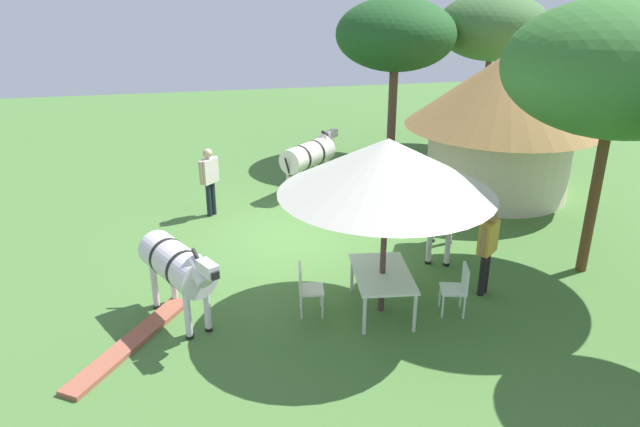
% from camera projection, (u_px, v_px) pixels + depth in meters
% --- Properties ---
extents(ground_plane, '(36.00, 36.00, 0.00)m').
position_uv_depth(ground_plane, '(294.00, 236.00, 13.27)').
color(ground_plane, '#477335').
extents(thatched_hut, '(4.93, 4.93, 3.68)m').
position_uv_depth(thatched_hut, '(502.00, 115.00, 15.08)').
color(thatched_hut, beige).
rests_on(thatched_hut, ground_plane).
extents(shade_umbrella, '(3.53, 3.53, 3.09)m').
position_uv_depth(shade_umbrella, '(387.00, 166.00, 9.40)').
color(shade_umbrella, '#4F3230').
rests_on(shade_umbrella, ground_plane).
extents(patio_dining_table, '(1.63, 1.11, 0.74)m').
position_uv_depth(patio_dining_table, '(382.00, 276.00, 10.14)').
color(patio_dining_table, white).
rests_on(patio_dining_table, ground_plane).
extents(patio_chair_near_hut, '(0.53, 0.52, 0.90)m').
position_uv_depth(patio_chair_near_hut, '(458.00, 286.00, 10.12)').
color(patio_chair_near_hut, silver).
rests_on(patio_chair_near_hut, ground_plane).
extents(patio_chair_near_lawn, '(0.49, 0.48, 0.90)m').
position_uv_depth(patio_chair_near_lawn, '(306.00, 286.00, 10.12)').
color(patio_chair_near_lawn, silver).
rests_on(patio_chair_near_lawn, ground_plane).
extents(guest_beside_umbrella, '(0.45, 0.48, 1.67)m').
position_uv_depth(guest_beside_umbrella, '(488.00, 244.00, 10.56)').
color(guest_beside_umbrella, black).
rests_on(guest_beside_umbrella, ground_plane).
extents(standing_watcher, '(0.47, 0.47, 1.67)m').
position_uv_depth(standing_watcher, '(209.00, 176.00, 14.06)').
color(standing_watcher, black).
rests_on(standing_watcher, ground_plane).
extents(striped_lounge_chair, '(0.93, 0.94, 0.64)m').
position_uv_depth(striped_lounge_chair, '(359.00, 216.00, 13.72)').
color(striped_lounge_chair, '#C65447').
rests_on(striped_lounge_chair, ground_plane).
extents(zebra_nearest_camera, '(1.76, 1.83, 1.54)m').
position_uv_depth(zebra_nearest_camera, '(309.00, 155.00, 15.64)').
color(zebra_nearest_camera, silver).
rests_on(zebra_nearest_camera, ground_plane).
extents(zebra_by_umbrella, '(2.06, 1.33, 1.58)m').
position_uv_depth(zebra_by_umbrella, '(178.00, 266.00, 9.70)').
color(zebra_by_umbrella, silver).
rests_on(zebra_by_umbrella, ground_plane).
extents(zebra_toward_hut, '(1.95, 1.22, 1.55)m').
position_uv_depth(zebra_toward_hut, '(442.00, 209.00, 12.07)').
color(zebra_toward_hut, silver).
rests_on(zebra_toward_hut, ground_plane).
extents(acacia_tree_behind_hut, '(3.47, 3.47, 4.94)m').
position_uv_depth(acacia_tree_behind_hut, '(492.00, 27.00, 18.54)').
color(acacia_tree_behind_hut, '#4D4531').
rests_on(acacia_tree_behind_hut, ground_plane).
extents(acacia_tree_right_background, '(3.59, 3.59, 4.84)m').
position_uv_depth(acacia_tree_right_background, '(396.00, 35.00, 17.61)').
color(acacia_tree_right_background, brown).
rests_on(acacia_tree_right_background, ground_plane).
extents(acacia_tree_far_lawn, '(4.00, 4.00, 5.14)m').
position_uv_depth(acacia_tree_far_lawn, '(618.00, 68.00, 10.30)').
color(acacia_tree_far_lawn, brown).
rests_on(acacia_tree_far_lawn, ground_plane).
extents(brick_patio_kerb, '(2.54, 1.83, 0.08)m').
position_uv_depth(brick_patio_kerb, '(131.00, 342.00, 9.42)').
color(brick_patio_kerb, '#9F5540').
rests_on(brick_patio_kerb, ground_plane).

